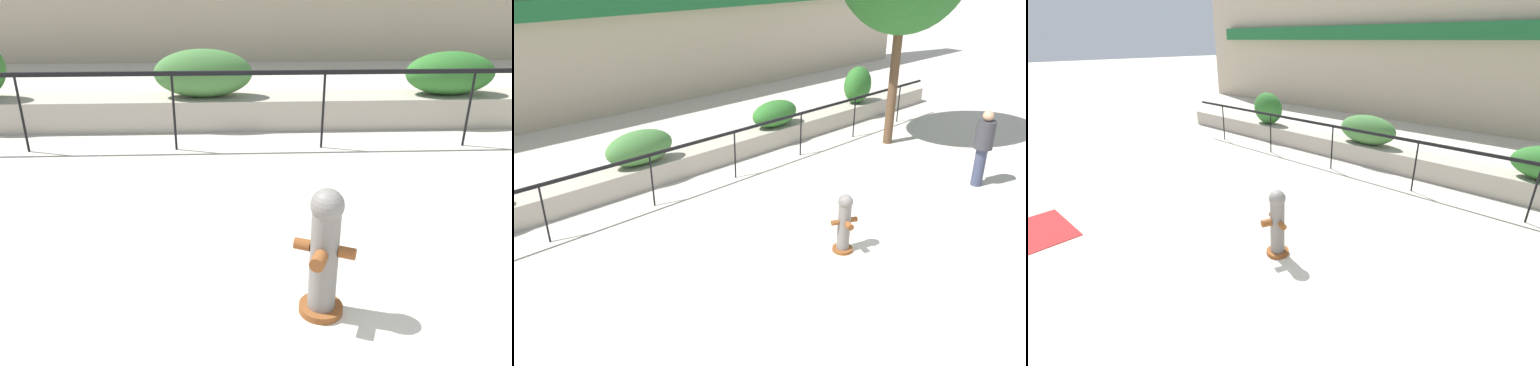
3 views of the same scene
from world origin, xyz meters
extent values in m
cube|color=#ADA393|center=(0.00, 6.00, 0.25)|extent=(18.00, 0.70, 0.50)
cube|color=black|center=(0.00, 4.90, 1.12)|extent=(15.00, 0.05, 0.06)
cylinder|color=black|center=(-4.29, 4.90, 0.57)|extent=(0.04, 0.04, 1.15)
cylinder|color=black|center=(-2.14, 4.90, 0.57)|extent=(0.04, 0.04, 1.15)
cylinder|color=black|center=(0.00, 4.90, 0.57)|extent=(0.04, 0.04, 1.15)
cylinder|color=black|center=(2.14, 4.90, 0.57)|extent=(0.04, 0.04, 1.15)
ellipsoid|color=#427538|center=(-1.78, 6.00, 0.88)|extent=(1.59, 0.67, 0.77)
ellipsoid|color=#2D6B28|center=(2.26, 6.00, 0.85)|extent=(1.47, 0.70, 0.70)
cylinder|color=brown|center=(-0.60, 1.16, 0.03)|extent=(0.46, 0.46, 0.06)
cylinder|color=slate|center=(-0.60, 1.16, 0.48)|extent=(0.29, 0.29, 0.85)
sphere|color=slate|center=(-0.60, 1.16, 0.95)|extent=(0.25, 0.25, 0.25)
cylinder|color=brown|center=(-0.67, 1.00, 0.59)|extent=(0.16, 0.17, 0.11)
cylinder|color=brown|center=(-0.76, 1.23, 0.59)|extent=(0.15, 0.13, 0.09)
cylinder|color=brown|center=(-0.44, 1.10, 0.59)|extent=(0.15, 0.13, 0.09)
camera|label=1|loc=(-1.25, -2.03, 2.61)|focal=35.00mm
camera|label=2|loc=(-6.56, -3.51, 4.70)|focal=35.00mm
camera|label=3|loc=(2.46, -2.16, 3.10)|focal=24.00mm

